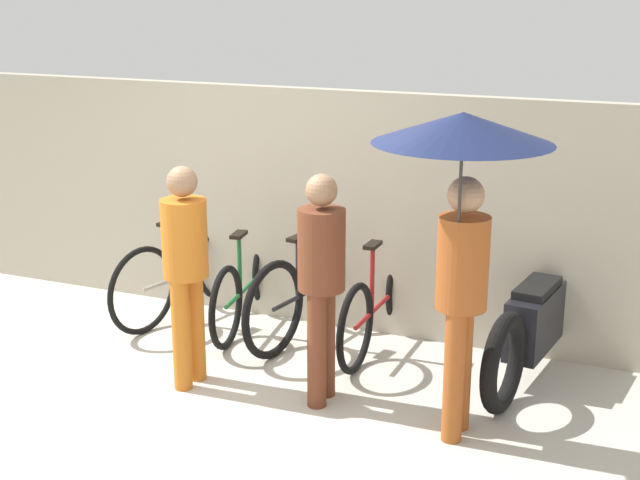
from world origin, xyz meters
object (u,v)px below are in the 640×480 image
object	(u,v)px
motorcycle	(535,324)
parked_bicycle_1	(248,284)
parked_bicycle_0	(186,273)
parked_bicycle_3	(380,302)
pedestrian_center	(321,273)
pedestrian_leading	(185,261)
pedestrian_trailing	(462,184)
parked_bicycle_2	(311,289)

from	to	relation	value
motorcycle	parked_bicycle_1	bearing A→B (deg)	95.34
parked_bicycle_0	parked_bicycle_3	world-z (taller)	parked_bicycle_3
parked_bicycle_0	parked_bicycle_3	bearing A→B (deg)	-76.74
parked_bicycle_0	motorcycle	distance (m)	2.99
pedestrian_center	motorcycle	size ratio (longest dim) A/B	0.79
pedestrian_leading	pedestrian_trailing	size ratio (longest dim) A/B	0.77
parked_bicycle_2	pedestrian_trailing	distance (m)	2.34
parked_bicycle_0	motorcycle	xyz separation A→B (m)	(2.99, -0.07, 0.01)
parked_bicycle_3	motorcycle	distance (m)	1.23
motorcycle	parked_bicycle_3	bearing A→B (deg)	93.29
pedestrian_trailing	parked_bicycle_2	bearing A→B (deg)	-38.75
parked_bicycle_1	pedestrian_center	size ratio (longest dim) A/B	1.05
pedestrian_leading	pedestrian_center	distance (m)	0.99
parked_bicycle_1	pedestrian_trailing	bearing A→B (deg)	-129.64
pedestrian_trailing	parked_bicycle_0	bearing A→B (deg)	-24.20
parked_bicycle_2	pedestrian_center	world-z (taller)	pedestrian_center
parked_bicycle_2	motorcycle	world-z (taller)	parked_bicycle_2
pedestrian_leading	pedestrian_center	world-z (taller)	pedestrian_center
pedestrian_trailing	motorcycle	world-z (taller)	pedestrian_trailing
parked_bicycle_1	pedestrian_trailing	size ratio (longest dim) A/B	0.81
parked_bicycle_3	pedestrian_trailing	distance (m)	2.05
parked_bicycle_2	parked_bicycle_3	world-z (taller)	parked_bicycle_2
parked_bicycle_3	parked_bicycle_2	bearing A→B (deg)	92.13
parked_bicycle_3	pedestrian_leading	world-z (taller)	pedestrian_leading
parked_bicycle_0	motorcycle	bearing A→B (deg)	-78.65
parked_bicycle_1	motorcycle	size ratio (longest dim) A/B	0.82
pedestrian_center	pedestrian_trailing	size ratio (longest dim) A/B	0.77
parked_bicycle_3	motorcycle	world-z (taller)	parked_bicycle_3
parked_bicycle_1	parked_bicycle_2	xyz separation A→B (m)	(0.59, -0.02, 0.05)
pedestrian_leading	pedestrian_center	xyz separation A→B (m)	(0.98, 0.12, 0.00)
pedestrian_leading	parked_bicycle_1	bearing A→B (deg)	-79.60
pedestrian_leading	parked_bicycle_2	bearing A→B (deg)	-107.09
parked_bicycle_1	pedestrian_leading	world-z (taller)	pedestrian_leading
parked_bicycle_0	pedestrian_leading	distance (m)	1.50
pedestrian_trailing	motorcycle	distance (m)	1.77
parked_bicycle_2	parked_bicycle_1	bearing A→B (deg)	97.79
parked_bicycle_3	pedestrian_leading	xyz separation A→B (m)	(-1.02, -1.21, 0.57)
parked_bicycle_0	pedestrian_trailing	xyz separation A→B (m)	(2.69, -1.27, 1.28)
parked_bicycle_0	pedestrian_center	size ratio (longest dim) A/B	1.07
parked_bicycle_1	pedestrian_center	world-z (taller)	pedestrian_center
pedestrian_leading	motorcycle	distance (m)	2.57
parked_bicycle_3	motorcycle	size ratio (longest dim) A/B	0.87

